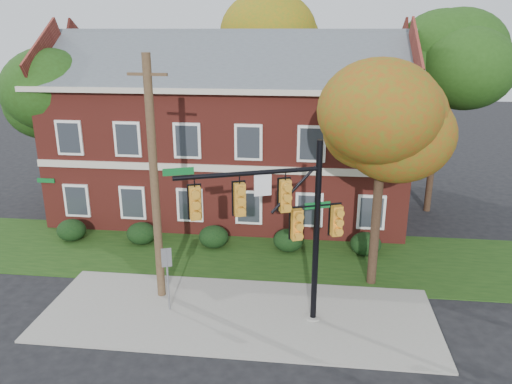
# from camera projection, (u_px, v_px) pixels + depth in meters

# --- Properties ---
(ground) EXTENTS (120.00, 120.00, 0.00)m
(ground) POSITION_uv_depth(u_px,v_px,m) (233.00, 331.00, 16.96)
(ground) COLOR black
(ground) RESTS_ON ground
(sidewalk) EXTENTS (14.00, 5.00, 0.08)m
(sidewalk) POSITION_uv_depth(u_px,v_px,m) (238.00, 314.00, 17.89)
(sidewalk) COLOR gray
(sidewalk) RESTS_ON ground
(grass_strip) EXTENTS (30.00, 6.00, 0.04)m
(grass_strip) POSITION_uv_depth(u_px,v_px,m) (254.00, 255.00, 22.61)
(grass_strip) COLOR #193811
(grass_strip) RESTS_ON ground
(apartment_building) EXTENTS (18.80, 8.80, 9.74)m
(apartment_building) POSITION_uv_depth(u_px,v_px,m) (231.00, 122.00, 26.90)
(apartment_building) COLOR maroon
(apartment_building) RESTS_ON ground
(hedge_far_left) EXTENTS (1.40, 1.26, 1.05)m
(hedge_far_left) POSITION_uv_depth(u_px,v_px,m) (71.00, 230.00, 24.11)
(hedge_far_left) COLOR black
(hedge_far_left) RESTS_ON ground
(hedge_left) EXTENTS (1.40, 1.26, 1.05)m
(hedge_left) POSITION_uv_depth(u_px,v_px,m) (141.00, 233.00, 23.72)
(hedge_left) COLOR black
(hedge_left) RESTS_ON ground
(hedge_center) EXTENTS (1.40, 1.26, 1.05)m
(hedge_center) POSITION_uv_depth(u_px,v_px,m) (214.00, 237.00, 23.34)
(hedge_center) COLOR black
(hedge_center) RESTS_ON ground
(hedge_right) EXTENTS (1.40, 1.26, 1.05)m
(hedge_right) POSITION_uv_depth(u_px,v_px,m) (288.00, 240.00, 22.95)
(hedge_right) COLOR black
(hedge_right) RESTS_ON ground
(hedge_far_right) EXTENTS (1.40, 1.26, 1.05)m
(hedge_far_right) POSITION_uv_depth(u_px,v_px,m) (366.00, 244.00, 22.57)
(hedge_far_right) COLOR black
(hedge_far_right) RESTS_ON ground
(tree_near_right) EXTENTS (4.50, 4.25, 8.58)m
(tree_near_right) POSITION_uv_depth(u_px,v_px,m) (391.00, 120.00, 17.95)
(tree_near_right) COLOR black
(tree_near_right) RESTS_ON ground
(tree_left_rear) EXTENTS (5.40, 5.10, 8.88)m
(tree_left_rear) POSITION_uv_depth(u_px,v_px,m) (45.00, 90.00, 26.40)
(tree_left_rear) COLOR black
(tree_left_rear) RESTS_ON ground
(tree_right_rear) EXTENTS (6.30, 5.95, 10.62)m
(tree_right_rear) POSITION_uv_depth(u_px,v_px,m) (451.00, 63.00, 25.49)
(tree_right_rear) COLOR black
(tree_right_rear) RESTS_ON ground
(tree_far_rear) EXTENTS (6.84, 6.46, 11.52)m
(tree_far_rear) POSITION_uv_depth(u_px,v_px,m) (269.00, 44.00, 32.95)
(tree_far_rear) COLOR black
(tree_far_rear) RESTS_ON ground
(traffic_signal) EXTENTS (5.49, 2.21, 6.49)m
(traffic_signal) POSITION_uv_depth(u_px,v_px,m) (283.00, 217.00, 16.08)
(traffic_signal) COLOR gray
(traffic_signal) RESTS_ON ground
(utility_pole) EXTENTS (1.41, 0.32, 9.06)m
(utility_pole) POSITION_uv_depth(u_px,v_px,m) (154.00, 182.00, 17.76)
(utility_pole) COLOR #493322
(utility_pole) RESTS_ON ground
(sign_post) EXTENTS (0.35, 0.16, 2.49)m
(sign_post) POSITION_uv_depth(u_px,v_px,m) (167.00, 269.00, 17.65)
(sign_post) COLOR slate
(sign_post) RESTS_ON ground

